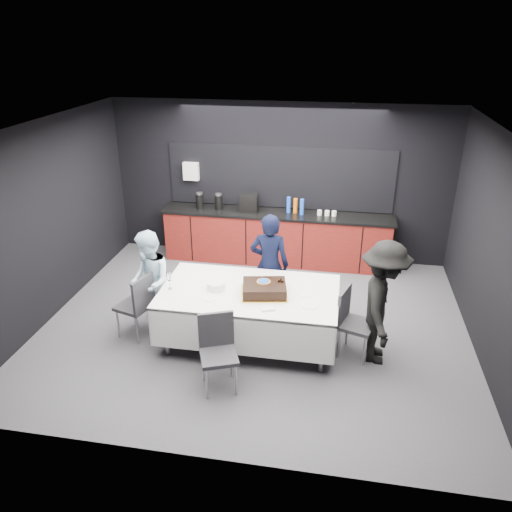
{
  "coord_description": "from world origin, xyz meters",
  "views": [
    {
      "loc": [
        1.09,
        -6.04,
        3.93
      ],
      "look_at": [
        0.0,
        0.1,
        1.05
      ],
      "focal_mm": 35.0,
      "sensor_mm": 36.0,
      "label": 1
    }
  ],
  "objects_px": {
    "chair_left": "(138,302)",
    "person_right": "(382,303)",
    "champagne_flute": "(169,278)",
    "chair_near": "(218,346)",
    "chair_right": "(351,318)",
    "person_center": "(269,265)",
    "plate_stack": "(216,285)",
    "person_left": "(150,282)",
    "party_table": "(249,300)",
    "cake_assembly": "(264,289)"
  },
  "relations": [
    {
      "from": "party_table",
      "to": "person_left",
      "type": "bearing_deg",
      "value": 176.26
    },
    {
      "from": "chair_near",
      "to": "chair_left",
      "type": "bearing_deg",
      "value": 148.28
    },
    {
      "from": "chair_right",
      "to": "person_center",
      "type": "relative_size",
      "value": 0.59
    },
    {
      "from": "champagne_flute",
      "to": "person_center",
      "type": "distance_m",
      "value": 1.52
    },
    {
      "from": "chair_left",
      "to": "person_right",
      "type": "distance_m",
      "value": 3.22
    },
    {
      "from": "chair_near",
      "to": "person_center",
      "type": "distance_m",
      "value": 1.81
    },
    {
      "from": "plate_stack",
      "to": "chair_right",
      "type": "xyz_separation_m",
      "value": [
        1.78,
        -0.02,
        -0.3
      ]
    },
    {
      "from": "plate_stack",
      "to": "chair_left",
      "type": "relative_size",
      "value": 0.26
    },
    {
      "from": "cake_assembly",
      "to": "chair_right",
      "type": "xyz_separation_m",
      "value": [
        1.13,
        0.01,
        -0.32
      ]
    },
    {
      "from": "party_table",
      "to": "chair_left",
      "type": "bearing_deg",
      "value": -174.53
    },
    {
      "from": "champagne_flute",
      "to": "person_left",
      "type": "bearing_deg",
      "value": 148.69
    },
    {
      "from": "party_table",
      "to": "chair_near",
      "type": "relative_size",
      "value": 2.51
    },
    {
      "from": "party_table",
      "to": "person_right",
      "type": "distance_m",
      "value": 1.71
    },
    {
      "from": "champagne_flute",
      "to": "plate_stack",
      "type": "bearing_deg",
      "value": 9.87
    },
    {
      "from": "cake_assembly",
      "to": "chair_right",
      "type": "relative_size",
      "value": 0.73
    },
    {
      "from": "chair_left",
      "to": "chair_right",
      "type": "bearing_deg",
      "value": 1.93
    },
    {
      "from": "plate_stack",
      "to": "chair_right",
      "type": "height_order",
      "value": "chair_right"
    },
    {
      "from": "champagne_flute",
      "to": "chair_right",
      "type": "distance_m",
      "value": 2.41
    },
    {
      "from": "person_center",
      "to": "plate_stack",
      "type": "bearing_deg",
      "value": 55.57
    },
    {
      "from": "person_right",
      "to": "champagne_flute",
      "type": "bearing_deg",
      "value": 93.49
    },
    {
      "from": "chair_near",
      "to": "person_left",
      "type": "relative_size",
      "value": 0.64
    },
    {
      "from": "plate_stack",
      "to": "chair_right",
      "type": "bearing_deg",
      "value": -0.54
    },
    {
      "from": "party_table",
      "to": "chair_right",
      "type": "bearing_deg",
      "value": -2.07
    },
    {
      "from": "chair_near",
      "to": "person_right",
      "type": "bearing_deg",
      "value": 24.39
    },
    {
      "from": "cake_assembly",
      "to": "champagne_flute",
      "type": "height_order",
      "value": "champagne_flute"
    },
    {
      "from": "champagne_flute",
      "to": "person_left",
      "type": "xyz_separation_m",
      "value": [
        -0.38,
        0.23,
        -0.21
      ]
    },
    {
      "from": "cake_assembly",
      "to": "person_center",
      "type": "bearing_deg",
      "value": 94.26
    },
    {
      "from": "plate_stack",
      "to": "champagne_flute",
      "type": "height_order",
      "value": "champagne_flute"
    },
    {
      "from": "chair_left",
      "to": "person_right",
      "type": "relative_size",
      "value": 0.57
    },
    {
      "from": "person_center",
      "to": "person_right",
      "type": "height_order",
      "value": "person_right"
    },
    {
      "from": "person_center",
      "to": "person_right",
      "type": "xyz_separation_m",
      "value": [
        1.55,
        -0.9,
        0.03
      ]
    },
    {
      "from": "champagne_flute",
      "to": "chair_near",
      "type": "relative_size",
      "value": 0.24
    },
    {
      "from": "person_right",
      "to": "chair_right",
      "type": "bearing_deg",
      "value": 84.95
    },
    {
      "from": "champagne_flute",
      "to": "chair_left",
      "type": "bearing_deg",
      "value": -179.03
    },
    {
      "from": "party_table",
      "to": "cake_assembly",
      "type": "distance_m",
      "value": 0.3
    },
    {
      "from": "champagne_flute",
      "to": "person_center",
      "type": "bearing_deg",
      "value": 38.4
    },
    {
      "from": "chair_near",
      "to": "person_right",
      "type": "height_order",
      "value": "person_right"
    },
    {
      "from": "chair_left",
      "to": "person_left",
      "type": "relative_size",
      "value": 0.64
    },
    {
      "from": "party_table",
      "to": "chair_left",
      "type": "distance_m",
      "value": 1.52
    },
    {
      "from": "party_table",
      "to": "person_left",
      "type": "xyz_separation_m",
      "value": [
        -1.42,
        0.09,
        0.09
      ]
    },
    {
      "from": "chair_near",
      "to": "person_right",
      "type": "relative_size",
      "value": 0.57
    },
    {
      "from": "chair_right",
      "to": "person_center",
      "type": "distance_m",
      "value": 1.49
    },
    {
      "from": "chair_right",
      "to": "person_right",
      "type": "height_order",
      "value": "person_right"
    },
    {
      "from": "chair_right",
      "to": "person_center",
      "type": "height_order",
      "value": "person_center"
    },
    {
      "from": "champagne_flute",
      "to": "chair_near",
      "type": "distance_m",
      "value": 1.24
    },
    {
      "from": "party_table",
      "to": "chair_right",
      "type": "relative_size",
      "value": 2.51
    },
    {
      "from": "party_table",
      "to": "plate_stack",
      "type": "distance_m",
      "value": 0.48
    },
    {
      "from": "cake_assembly",
      "to": "chair_near",
      "type": "relative_size",
      "value": 0.73
    },
    {
      "from": "party_table",
      "to": "chair_right",
      "type": "xyz_separation_m",
      "value": [
        1.34,
        -0.05,
        -0.11
      ]
    },
    {
      "from": "champagne_flute",
      "to": "chair_near",
      "type": "height_order",
      "value": "champagne_flute"
    }
  ]
}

